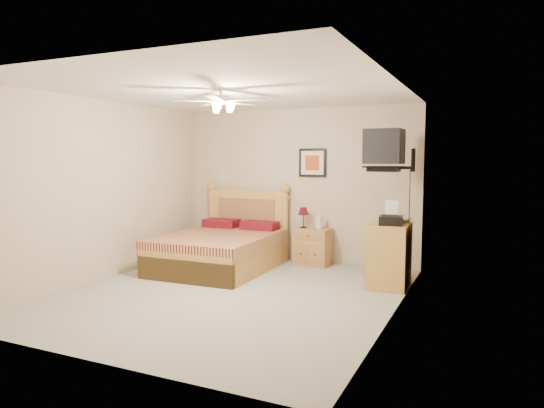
# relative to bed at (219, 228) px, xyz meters

# --- Properties ---
(floor) EXTENTS (4.50, 4.50, 0.00)m
(floor) POSITION_rel_bed_xyz_m (0.84, -1.12, -0.64)
(floor) COLOR gray
(floor) RESTS_ON ground
(ceiling) EXTENTS (4.00, 4.50, 0.04)m
(ceiling) POSITION_rel_bed_xyz_m (0.84, -1.12, 1.86)
(ceiling) COLOR white
(ceiling) RESTS_ON ground
(wall_back) EXTENTS (4.00, 0.04, 2.50)m
(wall_back) POSITION_rel_bed_xyz_m (0.84, 1.13, 0.61)
(wall_back) COLOR #BFAA8D
(wall_back) RESTS_ON ground
(wall_front) EXTENTS (4.00, 0.04, 2.50)m
(wall_front) POSITION_rel_bed_xyz_m (0.84, -3.37, 0.61)
(wall_front) COLOR #BFAA8D
(wall_front) RESTS_ON ground
(wall_left) EXTENTS (0.04, 4.50, 2.50)m
(wall_left) POSITION_rel_bed_xyz_m (-1.16, -1.12, 0.61)
(wall_left) COLOR #BFAA8D
(wall_left) RESTS_ON ground
(wall_right) EXTENTS (0.04, 4.50, 2.50)m
(wall_right) POSITION_rel_bed_xyz_m (2.84, -1.12, 0.61)
(wall_right) COLOR #BFAA8D
(wall_right) RESTS_ON ground
(bed) EXTENTS (1.55, 2.01, 1.28)m
(bed) POSITION_rel_bed_xyz_m (0.00, 0.00, 0.00)
(bed) COLOR #C48842
(bed) RESTS_ON ground
(nightstand) EXTENTS (0.54, 0.41, 0.58)m
(nightstand) POSITION_rel_bed_xyz_m (1.20, 0.88, -0.35)
(nightstand) COLOR #9F623C
(nightstand) RESTS_ON ground
(table_lamp) EXTENTS (0.18, 0.18, 0.33)m
(table_lamp) POSITION_rel_bed_xyz_m (1.02, 0.93, 0.11)
(table_lamp) COLOR #550F1A
(table_lamp) RESTS_ON nightstand
(lotion_bottle) EXTENTS (0.13, 0.13, 0.27)m
(lotion_bottle) POSITION_rel_bed_xyz_m (1.30, 0.89, 0.08)
(lotion_bottle) COLOR silver
(lotion_bottle) RESTS_ON nightstand
(framed_picture) EXTENTS (0.46, 0.04, 0.46)m
(framed_picture) POSITION_rel_bed_xyz_m (1.11, 1.11, 0.98)
(framed_picture) COLOR black
(framed_picture) RESTS_ON wall_back
(dresser) EXTENTS (0.51, 0.72, 0.84)m
(dresser) POSITION_rel_bed_xyz_m (2.57, 0.08, -0.22)
(dresser) COLOR #AE7234
(dresser) RESTS_ON ground
(fax_machine) EXTENTS (0.33, 0.34, 0.31)m
(fax_machine) POSITION_rel_bed_xyz_m (2.60, -0.03, 0.35)
(fax_machine) COLOR black
(fax_machine) RESTS_ON dresser
(magazine_lower) EXTENTS (0.30, 0.34, 0.03)m
(magazine_lower) POSITION_rel_bed_xyz_m (2.55, 0.34, 0.21)
(magazine_lower) COLOR #B6A88F
(magazine_lower) RESTS_ON dresser
(magazine_upper) EXTENTS (0.27, 0.34, 0.02)m
(magazine_upper) POSITION_rel_bed_xyz_m (2.56, 0.38, 0.24)
(magazine_upper) COLOR gray
(magazine_upper) RESTS_ON magazine_lower
(wall_tv) EXTENTS (0.56, 0.46, 0.58)m
(wall_tv) POSITION_rel_bed_xyz_m (2.59, 0.22, 1.17)
(wall_tv) COLOR black
(wall_tv) RESTS_ON wall_right
(ceiling_fan) EXTENTS (1.14, 1.14, 0.28)m
(ceiling_fan) POSITION_rel_bed_xyz_m (0.84, -1.32, 1.72)
(ceiling_fan) COLOR silver
(ceiling_fan) RESTS_ON ceiling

